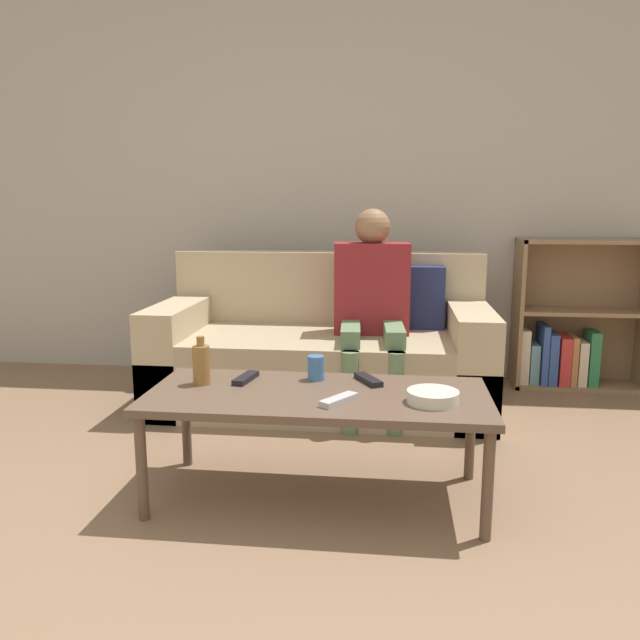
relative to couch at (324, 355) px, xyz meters
name	(u,v)px	position (x,y,z in m)	size (l,w,h in m)	color
wall_back	(312,178)	(-0.15, 0.68, 1.02)	(12.00, 0.06, 2.60)	#B7B2A8
couch	(324,355)	(0.00, 0.00, 0.00)	(1.85, 0.89, 0.85)	tan
bookshelf	(571,329)	(1.49, 0.53, 0.08)	(0.79, 0.28, 0.92)	#8E7051
coffee_table	(318,402)	(0.11, -1.19, 0.11)	(1.29, 0.57, 0.43)	brown
person_adult	(372,296)	(0.27, -0.08, 0.35)	(0.42, 0.64, 1.11)	#66845B
cup_near	(316,368)	(0.08, -1.01, 0.19)	(0.07, 0.07, 0.10)	#3D70B2
tv_remote_0	(246,378)	(-0.20, -1.06, 0.15)	(0.08, 0.18, 0.02)	black
tv_remote_1	(368,380)	(0.29, -1.03, 0.15)	(0.12, 0.17, 0.02)	black
tv_remote_2	(339,400)	(0.20, -1.30, 0.15)	(0.14, 0.17, 0.02)	#B7B7BC
snack_bowl	(433,397)	(0.54, -1.26, 0.17)	(0.19, 0.19, 0.05)	beige
bottle	(201,364)	(-0.36, -1.13, 0.23)	(0.07, 0.07, 0.19)	olive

